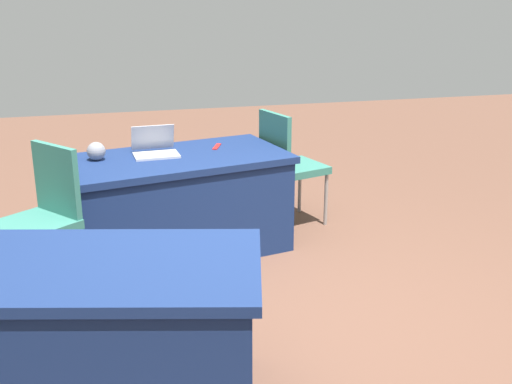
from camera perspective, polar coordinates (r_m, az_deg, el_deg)
ground_plane at (r=3.67m, az=2.32°, el=-13.14°), size 14.40×14.40×0.00m
table_foreground at (r=4.71m, az=-7.24°, el=-1.08°), size 1.76×1.15×0.73m
table_mid_left at (r=3.12m, az=-17.67°, el=-12.27°), size 2.04×1.26×0.73m
chair_near_front at (r=4.15m, az=-18.80°, el=-1.76°), size 0.62×0.62×0.97m
chair_tucked_right at (r=5.17m, az=2.87°, el=2.84°), size 0.55×0.55×0.96m
laptop_silver at (r=4.66m, az=-9.10°, el=3.81°), size 0.33×0.31×0.21m
yarn_ball at (r=4.59m, az=-14.25°, el=3.60°), size 0.13×0.13×0.13m
scissors_red at (r=4.85m, az=-3.57°, el=4.13°), size 0.10×0.18×0.01m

